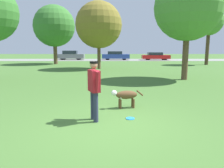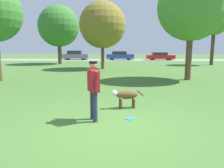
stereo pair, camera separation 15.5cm
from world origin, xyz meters
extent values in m
plane|color=#426B2D|center=(0.00, 0.00, 0.00)|extent=(120.00, 120.00, 0.00)
cube|color=gray|center=(0.00, 29.36, 0.01)|extent=(120.00, 6.00, 0.01)
cylinder|color=#2D334C|center=(-0.37, 0.28, 0.40)|extent=(0.17, 0.17, 0.80)
cylinder|color=#2D334C|center=(-0.47, 0.51, 0.40)|extent=(0.17, 0.17, 0.80)
cube|color=maroon|center=(-0.42, 0.39, 1.09)|extent=(0.37, 0.50, 0.57)
cylinder|color=maroon|center=(-0.33, 0.16, 1.09)|extent=(0.16, 0.23, 0.58)
cylinder|color=maroon|center=(-0.52, 0.62, 1.09)|extent=(0.16, 0.23, 0.58)
sphere|color=#A87A5B|center=(-0.42, 0.39, 1.51)|extent=(0.26, 0.26, 0.20)
cylinder|color=black|center=(-0.42, 0.39, 1.58)|extent=(0.28, 0.28, 0.06)
ellipsoid|color=brown|center=(0.53, 1.65, 0.44)|extent=(0.75, 0.40, 0.28)
ellipsoid|color=white|center=(0.34, 1.61, 0.39)|extent=(0.19, 0.22, 0.15)
sphere|color=white|center=(0.12, 1.57, 0.51)|extent=(0.21, 0.21, 0.18)
cylinder|color=brown|center=(0.33, 1.54, 0.15)|extent=(0.08, 0.08, 0.30)
cylinder|color=brown|center=(0.30, 1.68, 0.15)|extent=(0.08, 0.08, 0.30)
cylinder|color=brown|center=(0.76, 1.62, 0.15)|extent=(0.08, 0.08, 0.30)
cylinder|color=brown|center=(0.73, 1.77, 0.15)|extent=(0.08, 0.08, 0.30)
cylinder|color=brown|center=(0.97, 1.74, 0.48)|extent=(0.24, 0.09, 0.21)
cylinder|color=#268CE5|center=(0.56, 0.54, 0.01)|extent=(0.24, 0.24, 0.02)
torus|color=#268CE5|center=(0.56, 0.54, 0.01)|extent=(0.24, 0.24, 0.02)
cylinder|color=brown|center=(4.51, 8.06, 1.41)|extent=(0.36, 0.36, 2.82)
sphere|color=#4C8938|center=(4.51, 8.06, 4.30)|extent=(3.97, 3.97, 3.97)
cylinder|color=brown|center=(-6.65, 20.74, 1.30)|extent=(0.44, 0.44, 2.61)
sphere|color=#38752D|center=(-6.65, 20.74, 4.40)|extent=(4.78, 4.78, 4.78)
cylinder|color=brown|center=(-1.14, 14.81, 1.19)|extent=(0.30, 0.30, 2.38)
sphere|color=olive|center=(-1.14, 14.81, 3.95)|extent=(4.17, 4.17, 4.17)
cylinder|color=#4C3826|center=(10.81, 19.61, 1.83)|extent=(0.39, 0.39, 3.66)
sphere|color=#4C8938|center=(10.81, 19.61, 4.80)|extent=(3.06, 3.06, 3.06)
cube|color=slate|center=(-6.47, 29.69, 0.58)|extent=(4.22, 1.73, 0.69)
cube|color=#232D38|center=(-6.60, 29.69, 1.19)|extent=(2.20, 1.48, 0.53)
cylinder|color=black|center=(-5.22, 30.43, 0.33)|extent=(0.66, 0.21, 0.66)
cylinder|color=black|center=(-5.20, 28.98, 0.33)|extent=(0.66, 0.21, 0.66)
cylinder|color=black|center=(-7.74, 30.41, 0.33)|extent=(0.66, 0.21, 0.66)
cylinder|color=black|center=(-7.73, 28.95, 0.33)|extent=(0.66, 0.21, 0.66)
cube|color=#284293|center=(0.66, 29.35, 0.56)|extent=(4.33, 1.81, 0.68)
cube|color=#232D38|center=(0.53, 29.36, 1.13)|extent=(2.27, 1.51, 0.46)
cylinder|color=black|center=(1.97, 30.03, 0.32)|extent=(0.65, 0.22, 0.64)
cylinder|color=black|center=(1.93, 28.60, 0.32)|extent=(0.65, 0.22, 0.64)
cylinder|color=black|center=(-0.60, 30.11, 0.32)|extent=(0.65, 0.22, 0.64)
cylinder|color=black|center=(-0.64, 28.67, 0.32)|extent=(0.65, 0.22, 0.64)
cube|color=red|center=(6.90, 29.02, 0.49)|extent=(4.29, 1.77, 0.57)
cube|color=#232D38|center=(6.77, 29.02, 0.99)|extent=(2.24, 1.50, 0.43)
cylinder|color=black|center=(8.19, 29.74, 0.29)|extent=(0.59, 0.21, 0.59)
cylinder|color=black|center=(8.17, 28.27, 0.29)|extent=(0.59, 0.21, 0.59)
cylinder|color=black|center=(5.62, 29.78, 0.29)|extent=(0.59, 0.21, 0.59)
cylinder|color=black|center=(5.60, 28.30, 0.29)|extent=(0.59, 0.21, 0.59)
camera|label=1|loc=(0.05, -5.29, 1.96)|focal=35.00mm
camera|label=2|loc=(0.21, -5.29, 1.96)|focal=35.00mm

